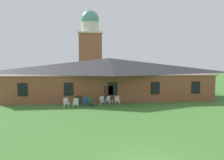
# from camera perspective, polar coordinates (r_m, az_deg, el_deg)

# --- Properties ---
(brick_building) EXTENTS (26.85, 10.40, 5.50)m
(brick_building) POSITION_cam_1_polar(r_m,az_deg,el_deg) (29.77, -0.80, 0.79)
(brick_building) COLOR brown
(brick_building) RESTS_ON ground
(dome_tower) EXTENTS (5.18, 5.18, 17.12)m
(dome_tower) POSITION_cam_1_polar(r_m,az_deg,el_deg) (46.70, -5.89, 8.18)
(dome_tower) COLOR #93563D
(dome_tower) RESTS_ON ground
(lawn_chair_by_porch) EXTENTS (0.76, 0.81, 0.96)m
(lawn_chair_by_porch) POSITION_cam_1_polar(r_m,az_deg,el_deg) (23.62, -12.39, -5.92)
(lawn_chair_by_porch) COLOR silver
(lawn_chair_by_porch) RESTS_ON ground
(lawn_chair_near_door) EXTENTS (0.67, 0.70, 0.96)m
(lawn_chair_near_door) POSITION_cam_1_polar(r_m,az_deg,el_deg) (23.14, -9.83, -6.09)
(lawn_chair_near_door) COLOR silver
(lawn_chair_near_door) RESTS_ON ground
(lawn_chair_left_end) EXTENTS (0.73, 0.78, 0.96)m
(lawn_chair_left_end) POSITION_cam_1_polar(r_m,az_deg,el_deg) (23.77, -7.28, -5.78)
(lawn_chair_left_end) COLOR #2D5693
(lawn_chair_left_end) RESTS_ON ground
(lawn_chair_middle) EXTENTS (0.84, 0.87, 0.96)m
(lawn_chair_middle) POSITION_cam_1_polar(r_m,az_deg,el_deg) (23.66, -5.86, -5.82)
(lawn_chair_middle) COLOR #28704C
(lawn_chair_middle) RESTS_ON ground
(lawn_chair_right_end) EXTENTS (0.75, 0.80, 0.96)m
(lawn_chair_right_end) POSITION_cam_1_polar(r_m,az_deg,el_deg) (24.28, -2.68, -5.54)
(lawn_chair_right_end) COLOR silver
(lawn_chair_right_end) RESTS_ON ground
(lawn_chair_far_side) EXTENTS (0.84, 0.87, 0.96)m
(lawn_chair_far_side) POSITION_cam_1_polar(r_m,az_deg,el_deg) (24.34, -0.75, -5.51)
(lawn_chair_far_side) COLOR silver
(lawn_chair_far_side) RESTS_ON ground
(lawn_chair_under_eave) EXTENTS (0.66, 0.69, 0.96)m
(lawn_chair_under_eave) POSITION_cam_1_polar(r_m,az_deg,el_deg) (24.54, 1.45, -5.42)
(lawn_chair_under_eave) COLOR silver
(lawn_chair_under_eave) RESTS_ON ground
(trash_bin) EXTENTS (0.56, 0.56, 0.98)m
(trash_bin) POSITION_cam_1_polar(r_m,az_deg,el_deg) (24.70, -9.10, -5.42)
(trash_bin) COLOR #335638
(trash_bin) RESTS_ON ground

